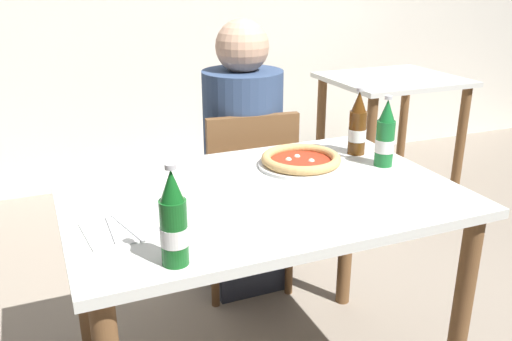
% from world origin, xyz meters
% --- Properties ---
extents(dining_table_main, '(1.20, 0.80, 0.75)m').
position_xyz_m(dining_table_main, '(0.00, 0.00, 0.64)').
color(dining_table_main, silver).
rests_on(dining_table_main, ground_plane).
extents(chair_behind_table, '(0.44, 0.44, 0.85)m').
position_xyz_m(chair_behind_table, '(0.19, 0.61, 0.48)').
color(chair_behind_table, brown).
rests_on(chair_behind_table, ground_plane).
extents(diner_seated, '(0.34, 0.34, 1.21)m').
position_xyz_m(diner_seated, '(0.20, 0.66, 0.58)').
color(diner_seated, '#2D3342').
rests_on(diner_seated, ground_plane).
extents(dining_table_background, '(0.80, 0.70, 0.75)m').
position_xyz_m(dining_table_background, '(1.50, 1.39, 0.59)').
color(dining_table_background, silver).
rests_on(dining_table_background, ground_plane).
extents(pizza_margherita_near, '(0.30, 0.30, 0.04)m').
position_xyz_m(pizza_margherita_near, '(0.21, 0.15, 0.77)').
color(pizza_margherita_near, white).
rests_on(pizza_margherita_near, dining_table_main).
extents(beer_bottle_left, '(0.07, 0.07, 0.25)m').
position_xyz_m(beer_bottle_left, '(0.48, 0.05, 0.85)').
color(beer_bottle_left, '#196B2D').
rests_on(beer_bottle_left, dining_table_main).
extents(beer_bottle_center, '(0.07, 0.07, 0.25)m').
position_xyz_m(beer_bottle_center, '(0.46, 0.20, 0.85)').
color(beer_bottle_center, '#512D0F').
rests_on(beer_bottle_center, dining_table_main).
extents(beer_bottle_right, '(0.07, 0.07, 0.25)m').
position_xyz_m(beer_bottle_right, '(-0.36, -0.33, 0.85)').
color(beer_bottle_right, '#14591E').
rests_on(beer_bottle_right, dining_table_main).
extents(napkin_with_cutlery, '(0.20, 0.20, 0.01)m').
position_xyz_m(napkin_with_cutlery, '(-0.45, -0.10, 0.75)').
color(napkin_with_cutlery, white).
rests_on(napkin_with_cutlery, dining_table_main).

